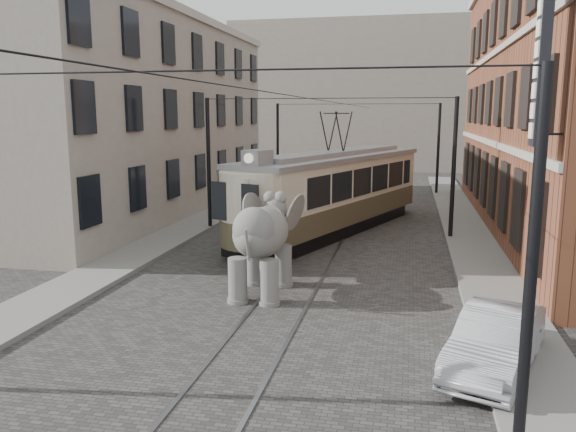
# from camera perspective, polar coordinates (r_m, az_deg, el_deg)

# --- Properties ---
(ground) EXTENTS (120.00, 120.00, 0.00)m
(ground) POSITION_cam_1_polar(r_m,az_deg,el_deg) (19.75, 1.75, -5.36)
(ground) COLOR #44423F
(tram_rails) EXTENTS (1.54, 80.00, 0.02)m
(tram_rails) POSITION_cam_1_polar(r_m,az_deg,el_deg) (19.74, 1.75, -5.33)
(tram_rails) COLOR slate
(tram_rails) RESTS_ON ground
(sidewalk_right) EXTENTS (2.00, 60.00, 0.15)m
(sidewalk_right) POSITION_cam_1_polar(r_m,az_deg,el_deg) (19.61, 19.36, -5.83)
(sidewalk_right) COLOR slate
(sidewalk_right) RESTS_ON ground
(sidewalk_left) EXTENTS (2.00, 60.00, 0.15)m
(sidewalk_left) POSITION_cam_1_polar(r_m,az_deg,el_deg) (21.80, -15.36, -4.03)
(sidewalk_left) COLOR slate
(sidewalk_left) RESTS_ON ground
(stucco_building) EXTENTS (7.00, 24.00, 10.00)m
(stucco_building) POSITION_cam_1_polar(r_m,az_deg,el_deg) (32.12, -14.77, 9.32)
(stucco_building) COLOR gray
(stucco_building) RESTS_ON ground
(distant_block) EXTENTS (28.00, 10.00, 14.00)m
(distant_block) POSITION_cam_1_polar(r_m,az_deg,el_deg) (58.85, 8.91, 11.70)
(distant_block) COLOR gray
(distant_block) RESTS_ON ground
(catenary) EXTENTS (11.00, 30.20, 6.00)m
(catenary) POSITION_cam_1_polar(r_m,az_deg,el_deg) (24.10, 3.45, 4.70)
(catenary) COLOR black
(catenary) RESTS_ON ground
(tram) EXTENTS (7.33, 13.65, 5.37)m
(tram) POSITION_cam_1_polar(r_m,az_deg,el_deg) (25.69, 4.77, 4.32)
(tram) COLOR beige
(tram) RESTS_ON ground
(elephant) EXTENTS (2.60, 4.71, 2.88)m
(elephant) POSITION_cam_1_polar(r_m,az_deg,el_deg) (16.81, -2.69, -3.07)
(elephant) COLOR slate
(elephant) RESTS_ON ground
(parked_car) EXTENTS (2.65, 4.21, 1.31)m
(parked_car) POSITION_cam_1_polar(r_m,az_deg,el_deg) (12.81, 20.04, -11.64)
(parked_car) COLOR #A2A2A6
(parked_car) RESTS_ON ground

